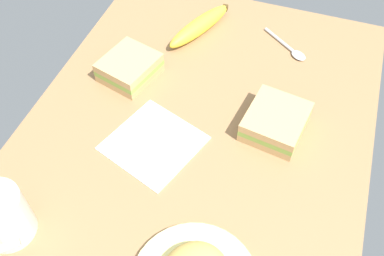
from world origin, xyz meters
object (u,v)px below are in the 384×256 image
sandwich_main (129,68)px  coffee_mug_black (2,216)px  spoon (291,49)px  paper_napkin (154,143)px  sandwich_side (276,122)px  banana (200,26)px

sandwich_main → coffee_mug_black: bearing=174.5°
spoon → paper_napkin: size_ratio=0.74×
sandwich_main → spoon: 35.34cm
sandwich_main → spoon: bearing=-58.3°
sandwich_side → paper_napkin: sandwich_side is taller
banana → coffee_mug_black: bearing=167.0°
sandwich_main → paper_napkin: 18.75cm
banana → spoon: banana is taller
spoon → paper_napkin: spoon is taller
sandwich_main → banana: bearing=-27.3°
sandwich_side → spoon: sandwich_side is taller
coffee_mug_black → spoon: 66.02cm
banana → paper_napkin: size_ratio=1.26×
sandwich_side → sandwich_main: bearing=82.2°
coffee_mug_black → spoon: coffee_mug_black is taller
spoon → sandwich_main: bearing=121.7°
coffee_mug_black → sandwich_side: bearing=-46.0°
coffee_mug_black → sandwich_main: 38.34cm
banana → paper_napkin: bearing=-176.4°
coffee_mug_black → sandwich_side: 48.74cm
coffee_mug_black → banana: 57.43cm
sandwich_side → banana: (22.12, 22.18, -0.34)cm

